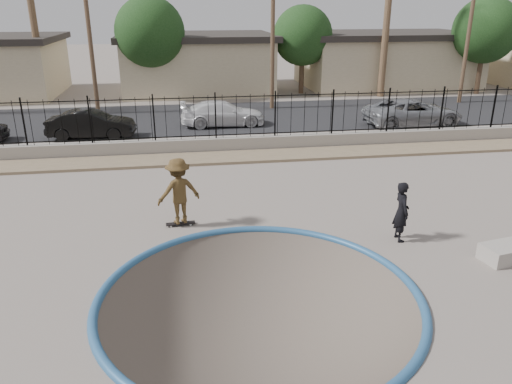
{
  "coord_description": "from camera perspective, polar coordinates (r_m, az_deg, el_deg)",
  "views": [
    {
      "loc": [
        -1.49,
        -10.03,
        5.89
      ],
      "look_at": [
        0.39,
        2.0,
        1.27
      ],
      "focal_mm": 35.0,
      "sensor_mm": 36.0,
      "label": 1
    }
  ],
  "objects": [
    {
      "name": "ground",
      "position": [
        23.16,
        -4.79,
        3.15
      ],
      "size": [
        120.0,
        120.0,
        2.2
      ],
      "primitive_type": "cube",
      "color": "slate",
      "rests_on": "ground"
    },
    {
      "name": "utility_pole_right",
      "position": [
        33.91,
        23.27,
        17.2
      ],
      "size": [
        1.7,
        0.24,
        9.0
      ],
      "color": "#473323",
      "rests_on": "ground"
    },
    {
      "name": "rock_strip",
      "position": [
        20.15,
        -4.28,
        3.9
      ],
      "size": [
        42.0,
        1.6,
        0.11
      ],
      "primitive_type": "cube",
      "color": "#8C765B",
      "rests_on": "ground"
    },
    {
      "name": "car_c",
      "position": [
        25.61,
        -3.82,
        8.95
      ],
      "size": [
        4.27,
        1.81,
        1.23
      ],
      "primitive_type": "imported",
      "rotation": [
        0.0,
        0.0,
        1.59
      ],
      "color": "white",
      "rests_on": "street"
    },
    {
      "name": "retaining_wall",
      "position": [
        21.13,
        -4.55,
        5.39
      ],
      "size": [
        42.0,
        0.45,
        0.6
      ],
      "primitive_type": "cube",
      "color": "gray",
      "rests_on": "ground"
    },
    {
      "name": "bowl_pit",
      "position": [
        10.88,
        0.4,
        -11.97
      ],
      "size": [
        6.84,
        6.84,
        1.8
      ],
      "primitive_type": null,
      "color": "#4F443C",
      "rests_on": "ground"
    },
    {
      "name": "street_tree_left",
      "position": [
        33.11,
        -12.05,
        17.42
      ],
      "size": [
        4.32,
        4.32,
        6.36
      ],
      "color": "#473323",
      "rests_on": "ground"
    },
    {
      "name": "car_d",
      "position": [
        26.68,
        17.5,
        8.68
      ],
      "size": [
        5.11,
        2.65,
        1.38
      ],
      "primitive_type": "imported",
      "rotation": [
        0.0,
        0.0,
        1.65
      ],
      "color": "gray",
      "rests_on": "street"
    },
    {
      "name": "videographer",
      "position": [
        13.52,
        16.29,
        -2.15
      ],
      "size": [
        0.4,
        0.6,
        1.62
      ],
      "primitive_type": "imported",
      "rotation": [
        0.0,
        0.0,
        1.54
      ],
      "color": "black",
      "rests_on": "ground"
    },
    {
      "name": "utility_pole_left",
      "position": [
        29.4,
        -18.59,
        17.47
      ],
      "size": [
        1.7,
        0.24,
        9.0
      ],
      "color": "#473323",
      "rests_on": "ground"
    },
    {
      "name": "street_tree_right",
      "position": [
        38.06,
        24.78,
        16.43
      ],
      "size": [
        4.32,
        4.32,
        6.36
      ],
      "color": "#473323",
      "rests_on": "ground"
    },
    {
      "name": "skater",
      "position": [
        13.94,
        -8.8,
        -0.28
      ],
      "size": [
        1.36,
        1.03,
        1.87
      ],
      "primitive_type": "imported",
      "rotation": [
        0.0,
        0.0,
        3.45
      ],
      "color": "brown",
      "rests_on": "ground"
    },
    {
      "name": "car_b",
      "position": [
        24.33,
        -18.32,
        7.38
      ],
      "size": [
        3.99,
        1.65,
        1.28
      ],
      "primitive_type": "imported",
      "rotation": [
        0.0,
        0.0,
        1.5
      ],
      "color": "black",
      "rests_on": "street"
    },
    {
      "name": "street",
      "position": [
        27.7,
        -5.66,
        8.45
      ],
      "size": [
        90.0,
        8.0,
        0.04
      ],
      "primitive_type": "cube",
      "color": "black",
      "rests_on": "ground"
    },
    {
      "name": "house_east",
      "position": [
        39.87,
        14.5,
        14.52
      ],
      "size": [
        12.6,
        8.6,
        3.9
      ],
      "color": "#C0AE89",
      "rests_on": "ground"
    },
    {
      "name": "street_tree_mid",
      "position": [
        35.13,
        5.36,
        17.36
      ],
      "size": [
        3.96,
        3.96,
        5.83
      ],
      "color": "#473323",
      "rests_on": "ground"
    },
    {
      "name": "house_center",
      "position": [
        36.77,
        -6.73,
        14.54
      ],
      "size": [
        10.6,
        8.6,
        3.9
      ],
      "color": "#C0AE89",
      "rests_on": "ground"
    },
    {
      "name": "fence",
      "position": [
        20.85,
        -4.64,
        8.58
      ],
      "size": [
        40.0,
        0.04,
        1.8
      ],
      "color": "black",
      "rests_on": "retaining_wall"
    },
    {
      "name": "skateboard",
      "position": [
        14.27,
        -8.61,
        -3.57
      ],
      "size": [
        0.83,
        0.26,
        0.07
      ],
      "rotation": [
        0.0,
        0.0,
        0.06
      ],
      "color": "black",
      "rests_on": "ground"
    },
    {
      "name": "utility_pole_mid",
      "position": [
        29.56,
        1.93,
        18.97
      ],
      "size": [
        1.7,
        0.24,
        9.5
      ],
      "color": "#473323",
      "rests_on": "ground"
    },
    {
      "name": "coping_ring",
      "position": [
        10.88,
        0.4,
        -11.97
      ],
      "size": [
        7.04,
        7.04,
        0.2
      ],
      "primitive_type": "torus",
      "color": "#285784",
      "rests_on": "ground"
    }
  ]
}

